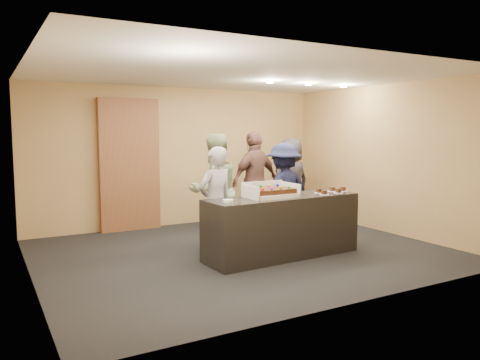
# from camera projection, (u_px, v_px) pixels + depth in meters

# --- Properties ---
(room) EXTENTS (6.04, 6.00, 2.70)m
(room) POSITION_uv_depth(u_px,v_px,m) (243.00, 164.00, 7.10)
(room) COLOR black
(room) RESTS_ON ground
(serving_counter) EXTENTS (2.43, 0.83, 0.90)m
(serving_counter) POSITION_uv_depth(u_px,v_px,m) (282.00, 226.00, 6.92)
(serving_counter) COLOR black
(serving_counter) RESTS_ON floor
(storage_cabinet) EXTENTS (1.12, 0.15, 2.46)m
(storage_cabinet) POSITION_uv_depth(u_px,v_px,m) (130.00, 165.00, 8.69)
(storage_cabinet) COLOR brown
(storage_cabinet) RESTS_ON floor
(cake_box) EXTENTS (0.72, 0.50, 0.21)m
(cake_box) POSITION_uv_depth(u_px,v_px,m) (270.00, 194.00, 6.79)
(cake_box) COLOR white
(cake_box) RESTS_ON serving_counter
(sheet_cake) EXTENTS (0.61, 0.42, 0.12)m
(sheet_cake) POSITION_uv_depth(u_px,v_px,m) (271.00, 191.00, 6.76)
(sheet_cake) COLOR #32160B
(sheet_cake) RESTS_ON cake_box
(plate_stack) EXTENTS (0.14, 0.14, 0.04)m
(plate_stack) POSITION_uv_depth(u_px,v_px,m) (228.00, 201.00, 6.30)
(plate_stack) COLOR white
(plate_stack) RESTS_ON serving_counter
(slice_a) EXTENTS (0.15, 0.15, 0.07)m
(slice_a) POSITION_uv_depth(u_px,v_px,m) (324.00, 193.00, 7.02)
(slice_a) COLOR white
(slice_a) RESTS_ON serving_counter
(slice_b) EXTENTS (0.15, 0.15, 0.07)m
(slice_b) POSITION_uv_depth(u_px,v_px,m) (319.00, 191.00, 7.23)
(slice_b) COLOR white
(slice_b) RESTS_ON serving_counter
(slice_c) EXTENTS (0.15, 0.15, 0.07)m
(slice_c) POSITION_uv_depth(u_px,v_px,m) (338.00, 192.00, 7.22)
(slice_c) COLOR white
(slice_c) RESTS_ON serving_counter
(slice_d) EXTENTS (0.15, 0.15, 0.07)m
(slice_d) POSITION_uv_depth(u_px,v_px,m) (332.00, 190.00, 7.42)
(slice_d) COLOR white
(slice_d) RESTS_ON serving_counter
(slice_e) EXTENTS (0.15, 0.15, 0.07)m
(slice_e) POSITION_uv_depth(u_px,v_px,m) (343.00, 190.00, 7.44)
(slice_e) COLOR white
(slice_e) RESTS_ON serving_counter
(person_server_grey) EXTENTS (0.67, 0.53, 1.63)m
(person_server_grey) POSITION_uv_depth(u_px,v_px,m) (216.00, 202.00, 6.85)
(person_server_grey) COLOR gray
(person_server_grey) RESTS_ON floor
(person_sage_man) EXTENTS (0.95, 0.77, 1.81)m
(person_sage_man) POSITION_uv_depth(u_px,v_px,m) (214.00, 191.00, 7.47)
(person_sage_man) COLOR #8C9F72
(person_sage_man) RESTS_ON floor
(person_navy_man) EXTENTS (1.11, 0.69, 1.65)m
(person_navy_man) POSITION_uv_depth(u_px,v_px,m) (284.00, 191.00, 8.03)
(person_navy_man) COLOR #161A39
(person_navy_man) RESTS_ON floor
(person_brown_extra) EXTENTS (1.16, 0.69, 1.85)m
(person_brown_extra) POSITION_uv_depth(u_px,v_px,m) (255.00, 181.00, 8.71)
(person_brown_extra) COLOR brown
(person_brown_extra) RESTS_ON floor
(person_dark_suit) EXTENTS (0.87, 0.60, 1.73)m
(person_dark_suit) POSITION_uv_depth(u_px,v_px,m) (291.00, 182.00, 9.09)
(person_dark_suit) COLOR #27262B
(person_dark_suit) RESTS_ON floor
(ceiling_spotlights) EXTENTS (1.72, 0.12, 0.03)m
(ceiling_spotlights) POSITION_uv_depth(u_px,v_px,m) (308.00, 84.00, 8.17)
(ceiling_spotlights) COLOR #FFEAC6
(ceiling_spotlights) RESTS_ON ceiling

